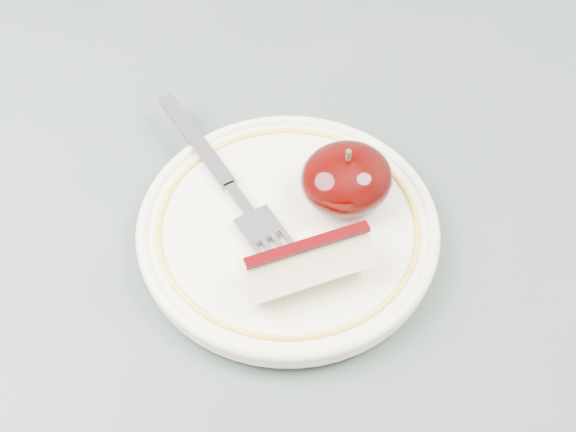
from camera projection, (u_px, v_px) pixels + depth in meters
name	position (u px, v px, depth m)	size (l,w,h in m)	color
table	(339.00, 382.00, 0.60)	(0.90, 0.90, 0.75)	brown
plate	(288.00, 228.00, 0.56)	(0.21, 0.21, 0.02)	#ECE1C6
apple_half	(346.00, 178.00, 0.56)	(0.07, 0.06, 0.05)	black
apple_wedge	(307.00, 262.00, 0.52)	(0.09, 0.04, 0.04)	#F6E6B5
fork	(230.00, 187.00, 0.57)	(0.04, 0.20, 0.00)	gray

